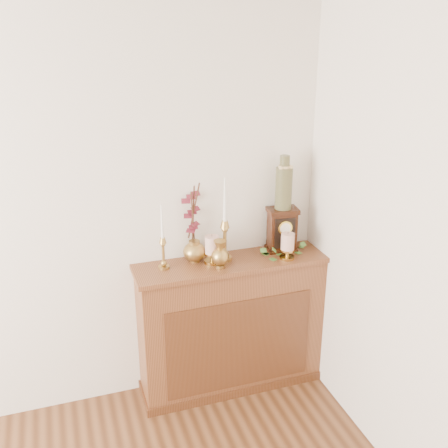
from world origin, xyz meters
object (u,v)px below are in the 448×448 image
object	(u,v)px
candlestick_left	(163,248)
mantel_clock	(282,230)
ginger_jar	(192,224)
candlestick_center	(225,234)
bud_vase	(220,255)
ceramic_vase	(284,185)

from	to	relation	value
candlestick_left	mantel_clock	bearing A→B (deg)	1.92
ginger_jar	mantel_clock	distance (m)	0.60
candlestick_center	bud_vase	distance (m)	0.14
candlestick_left	mantel_clock	size ratio (longest dim) A/B	1.42
candlestick_left	ginger_jar	xyz separation A→B (m)	(0.20, 0.07, 0.10)
ceramic_vase	candlestick_center	bearing A→B (deg)	-175.33
ginger_jar	ceramic_vase	xyz separation A→B (m)	(0.59, -0.04, 0.21)
candlestick_left	bud_vase	bearing A→B (deg)	-17.15
candlestick_left	bud_vase	xyz separation A→B (m)	(0.33, -0.10, -0.05)
candlestick_left	bud_vase	world-z (taller)	candlestick_left
bud_vase	ceramic_vase	world-z (taller)	ceramic_vase
candlestick_left	ceramic_vase	xyz separation A→B (m)	(0.79, 0.03, 0.31)
candlestick_center	ceramic_vase	xyz separation A→B (m)	(0.40, 0.03, 0.27)
candlestick_center	bud_vase	bearing A→B (deg)	-122.54
candlestick_left	bud_vase	distance (m)	0.35
ceramic_vase	ginger_jar	bearing A→B (deg)	175.68
bud_vase	candlestick_center	bearing A→B (deg)	57.46
ginger_jar	mantel_clock	xyz separation A→B (m)	(0.59, -0.05, -0.09)
bud_vase	mantel_clock	size ratio (longest dim) A/B	0.62
ginger_jar	mantel_clock	size ratio (longest dim) A/B	1.82
bud_vase	ginger_jar	xyz separation A→B (m)	(-0.12, 0.17, 0.15)
candlestick_left	mantel_clock	xyz separation A→B (m)	(0.79, 0.03, 0.01)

